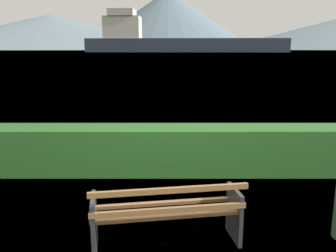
# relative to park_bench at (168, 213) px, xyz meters

# --- Properties ---
(ground_plane) EXTENTS (1400.00, 1400.00, 0.00)m
(ground_plane) POSITION_rel_park_bench_xyz_m (-0.01, 0.06, -0.43)
(ground_plane) COLOR olive
(water_surface) EXTENTS (620.00, 620.00, 0.00)m
(water_surface) POSITION_rel_park_bench_xyz_m (-0.01, 307.31, -0.43)
(water_surface) COLOR slate
(water_surface) RESTS_ON ground_plane
(park_bench) EXTENTS (1.91, 0.85, 0.87)m
(park_bench) POSITION_rel_park_bench_xyz_m (0.00, 0.00, 0.00)
(park_bench) COLOR olive
(park_bench) RESTS_ON ground_plane
(hedge_row) EXTENTS (10.70, 0.78, 0.91)m
(hedge_row) POSITION_rel_park_bench_xyz_m (-0.01, 2.70, 0.02)
(hedge_row) COLOR #2D6B28
(hedge_row) RESTS_ON ground_plane
(cargo_ship_large) EXTENTS (116.21, 22.60, 24.09)m
(cargo_ship_large) POSITION_rel_park_bench_xyz_m (1.49, 207.69, 6.31)
(cargo_ship_large) COLOR #2D384C
(cargo_ship_large) RESTS_ON water_surface
(distant_hills) EXTENTS (892.74, 429.79, 89.11)m
(distant_hills) POSITION_rel_park_bench_xyz_m (16.85, 585.29, 30.99)
(distant_hills) COLOR slate
(distant_hills) RESTS_ON ground_plane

